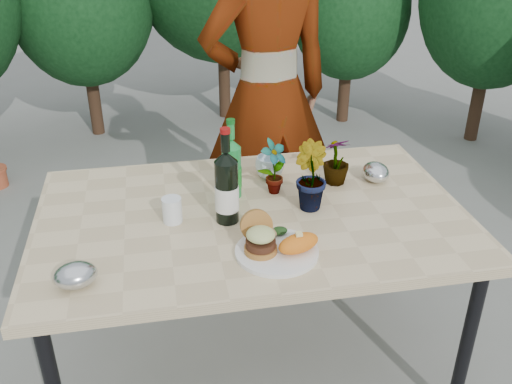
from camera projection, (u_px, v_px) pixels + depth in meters
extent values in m
plane|color=slate|center=(253.00, 360.00, 2.49)|extent=(80.00, 80.00, 0.00)
cube|color=#D3BB8D|center=(252.00, 217.00, 2.15)|extent=(1.60, 1.00, 0.04)
cylinder|color=black|center=(467.00, 344.00, 2.08)|extent=(0.05, 0.05, 0.71)
cylinder|color=black|center=(79.00, 257.00, 2.57)|extent=(0.05, 0.05, 0.71)
cylinder|color=black|center=(381.00, 225.00, 2.81)|extent=(0.05, 0.05, 0.71)
cylinder|color=#382316|center=(96.00, 109.00, 4.68)|extent=(0.10, 0.10, 0.42)
cylinder|color=#382316|center=(225.00, 89.00, 5.02)|extent=(0.10, 0.10, 0.50)
cylinder|color=#382316|center=(343.00, 99.00, 4.95)|extent=(0.10, 0.10, 0.38)
ellipsoid|color=#194B20|center=(350.00, 10.00, 4.59)|extent=(0.96, 0.96, 1.13)
cylinder|color=#382316|center=(475.00, 113.00, 4.57)|extent=(0.10, 0.10, 0.44)
cylinder|color=white|center=(277.00, 252.00, 1.90)|extent=(0.28, 0.28, 0.01)
cylinder|color=#B7722D|center=(261.00, 249.00, 1.88)|extent=(0.11, 0.11, 0.02)
cylinder|color=#472314|center=(261.00, 243.00, 1.87)|extent=(0.10, 0.10, 0.02)
ellipsoid|color=beige|center=(261.00, 235.00, 1.85)|extent=(0.10, 0.10, 0.04)
cylinder|color=#B7722D|center=(256.00, 226.00, 1.92)|extent=(0.11, 0.06, 0.11)
ellipsoid|color=orange|center=(299.00, 243.00, 1.87)|extent=(0.17, 0.12, 0.06)
ellipsoid|color=olive|center=(271.00, 233.00, 1.96)|extent=(0.04, 0.04, 0.02)
ellipsoid|color=#193814|center=(279.00, 231.00, 1.97)|extent=(0.06, 0.04, 0.03)
cylinder|color=black|center=(227.00, 192.00, 2.03)|extent=(0.08, 0.08, 0.24)
cylinder|color=white|center=(227.00, 198.00, 2.04)|extent=(0.09, 0.09, 0.09)
cone|color=black|center=(226.00, 157.00, 1.97)|extent=(0.08, 0.08, 0.04)
cylinder|color=black|center=(225.00, 142.00, 1.94)|extent=(0.03, 0.03, 0.07)
cylinder|color=maroon|center=(225.00, 131.00, 1.92)|extent=(0.04, 0.04, 0.02)
cylinder|color=#178334|center=(232.00, 172.00, 2.21)|extent=(0.07, 0.07, 0.21)
cylinder|color=#198C26|center=(232.00, 177.00, 2.22)|extent=(0.08, 0.08, 0.08)
cone|color=#178334|center=(231.00, 143.00, 2.15)|extent=(0.07, 0.07, 0.04)
cylinder|color=#178334|center=(231.00, 131.00, 2.13)|extent=(0.03, 0.03, 0.06)
cylinder|color=#0C5919|center=(231.00, 121.00, 2.11)|extent=(0.03, 0.03, 0.02)
cylinder|color=white|center=(172.00, 210.00, 2.06)|extent=(0.07, 0.07, 0.09)
imported|color=#2A551D|center=(274.00, 167.00, 2.22)|extent=(0.14, 0.13, 0.23)
imported|color=#255B1F|center=(309.00, 176.00, 2.12)|extent=(0.15, 0.17, 0.26)
imported|color=#20531C|center=(336.00, 161.00, 2.31)|extent=(0.13, 0.13, 0.20)
imported|color=silver|center=(270.00, 167.00, 2.37)|extent=(0.14, 0.14, 0.09)
ellipsoid|color=#B4B7BB|center=(76.00, 275.00, 1.73)|extent=(0.15, 0.13, 0.08)
ellipsoid|color=silver|center=(376.00, 172.00, 2.35)|extent=(0.11, 0.13, 0.08)
imported|color=#915948|center=(267.00, 96.00, 2.79)|extent=(0.73, 0.54, 1.84)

